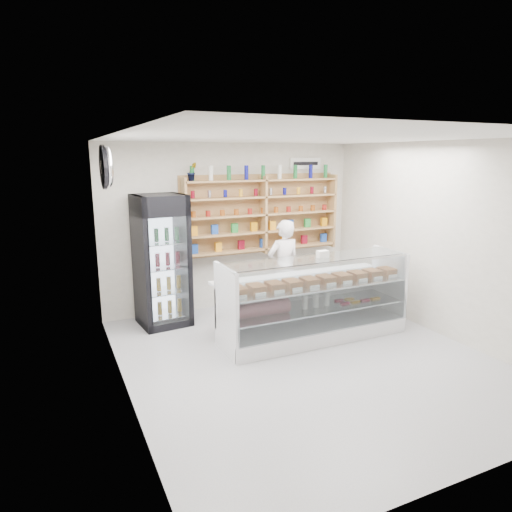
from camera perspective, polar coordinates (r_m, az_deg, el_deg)
name	(u,v)px	position (r m, az deg, el deg)	size (l,w,h in m)	color
room	(309,254)	(5.67, 6.59, 0.27)	(5.00, 5.00, 5.00)	#AEADB2
display_counter	(313,315)	(6.69, 7.15, -7.32)	(2.74, 0.82, 1.20)	white
shop_worker	(283,268)	(7.47, 3.45, -1.49)	(0.58, 0.38, 1.58)	white
drinks_cooler	(162,261)	(7.13, -11.72, -0.57)	(0.79, 0.78, 2.02)	black
wall_shelving	(263,214)	(7.91, 0.89, 5.22)	(2.84, 0.28, 1.33)	tan
potted_plant	(192,172)	(7.39, -8.00, 10.41)	(0.16, 0.13, 0.29)	#1E6626
security_mirror	(107,167)	(5.97, -18.07, 10.52)	(0.15, 0.50, 0.50)	silver
wall_sign	(305,163)	(8.39, 6.18, 11.43)	(0.62, 0.03, 0.20)	white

